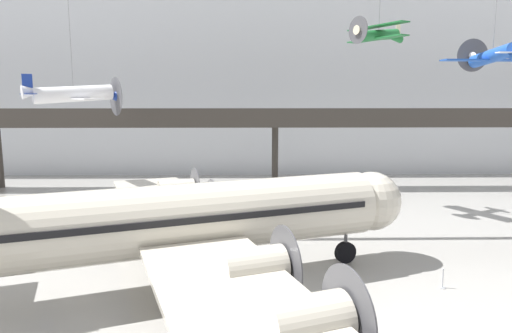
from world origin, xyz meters
name	(u,v)px	position (x,y,z in m)	size (l,w,h in m)	color
ground_plane	(314,320)	(0.00, 0.00, 0.00)	(260.00, 260.00, 0.00)	#9E9B96
hangar_back_wall	(271,77)	(0.00, 39.84, 12.42)	(140.00, 3.00, 24.83)	silver
mezzanine_walkway	(276,123)	(0.00, 29.71, 7.12)	(110.00, 3.20, 8.74)	#38332D
airliner_silver_main	(168,221)	(-7.08, 3.49, 3.64)	(27.65, 32.28, 10.62)	beige
suspended_plane_white_twin	(73,94)	(-17.96, 20.63, 10.14)	(8.24, 9.00, 11.35)	silver
suspended_plane_green_biplane	(378,34)	(8.00, 20.12, 15.12)	(5.31, 5.94, 5.55)	#1E6B33
suspended_plane_blue_trainer	(492,56)	(13.60, 12.13, 12.66)	(6.70, 5.47, 7.95)	#1E4CAD
stanchion_barrier	(442,282)	(7.23, 3.32, 0.33)	(0.36, 0.36, 1.08)	#B2B5BA
info_sign_pedestal	(327,291)	(0.90, 1.98, 0.46)	(0.42, 0.69, 1.24)	#4C4C51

